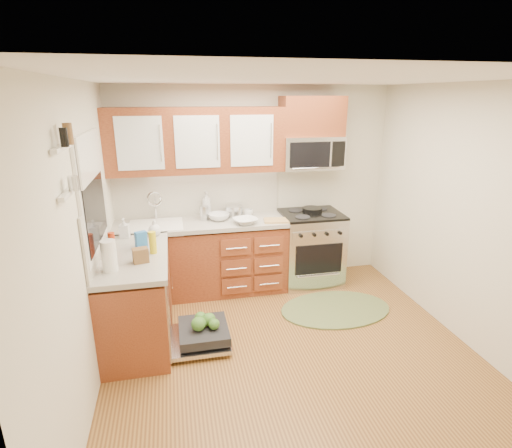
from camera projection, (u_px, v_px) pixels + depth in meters
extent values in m
plane|color=brown|center=(291.00, 351.00, 3.89)|extent=(3.50, 3.50, 0.00)
plane|color=white|center=(300.00, 79.00, 3.12)|extent=(3.50, 3.50, 0.00)
cube|color=beige|center=(254.00, 187.00, 5.14)|extent=(3.50, 0.04, 2.50)
cube|color=beige|center=(406.00, 346.00, 1.88)|extent=(3.50, 0.04, 2.50)
cube|color=beige|center=(84.00, 245.00, 3.16)|extent=(0.04, 3.50, 2.50)
cube|color=beige|center=(468.00, 218.00, 3.86)|extent=(0.04, 3.50, 2.50)
cube|color=#5A2214|center=(202.00, 260.00, 4.97)|extent=(2.05, 0.60, 0.85)
cube|color=#5A2214|center=(137.00, 301.00, 3.96)|extent=(0.60, 1.25, 0.85)
cube|color=#AAA59B|center=(201.00, 224.00, 4.81)|extent=(2.07, 0.64, 0.05)
cube|color=#AAA59B|center=(133.00, 257.00, 3.82)|extent=(0.64, 1.27, 0.05)
cube|color=beige|center=(198.00, 193.00, 4.99)|extent=(2.05, 0.02, 0.57)
cube|color=beige|center=(97.00, 229.00, 3.66)|extent=(0.02, 1.25, 0.57)
cube|color=#5A2214|center=(312.00, 116.00, 4.84)|extent=(0.76, 0.35, 0.47)
cube|color=white|center=(90.00, 156.00, 3.44)|extent=(0.02, 0.96, 0.40)
cube|color=white|center=(62.00, 148.00, 2.59)|extent=(0.04, 0.40, 0.03)
cube|color=white|center=(68.00, 193.00, 2.69)|extent=(0.04, 0.40, 0.03)
cylinder|color=black|center=(312.00, 210.00, 5.14)|extent=(0.28, 0.28, 0.05)
cylinder|color=silver|center=(234.00, 211.00, 5.01)|extent=(0.25, 0.25, 0.13)
cube|color=tan|center=(277.00, 220.00, 4.81)|extent=(0.34, 0.25, 0.02)
cylinder|color=silver|center=(204.00, 213.00, 4.84)|extent=(0.14, 0.14, 0.18)
cylinder|color=white|center=(109.00, 256.00, 3.42)|extent=(0.14, 0.14, 0.28)
cylinder|color=gold|center=(153.00, 243.00, 3.82)|extent=(0.08, 0.08, 0.22)
cylinder|color=#B22F0E|center=(112.00, 245.00, 3.74)|extent=(0.06, 0.06, 0.23)
cube|color=brown|center=(141.00, 255.00, 3.62)|extent=(0.15, 0.12, 0.13)
cube|color=blue|center=(141.00, 240.00, 3.94)|extent=(0.13, 0.10, 0.17)
imported|color=#999999|center=(245.00, 221.00, 4.72)|extent=(0.34, 0.34, 0.07)
imported|color=#999999|center=(219.00, 217.00, 4.86)|extent=(0.33, 0.33, 0.08)
imported|color=#999999|center=(248.00, 213.00, 5.01)|extent=(0.12, 0.12, 0.09)
imported|color=#999999|center=(206.00, 204.00, 5.00)|extent=(0.15, 0.15, 0.31)
imported|color=#999999|center=(124.00, 228.00, 4.24)|extent=(0.10, 0.10, 0.21)
imported|color=#999999|center=(154.00, 228.00, 4.31)|extent=(0.15, 0.15, 0.17)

